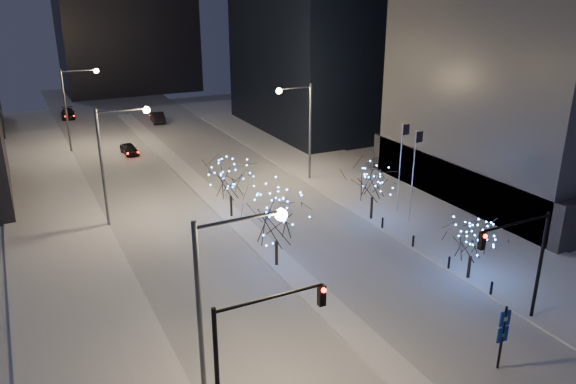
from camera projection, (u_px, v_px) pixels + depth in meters
ground at (403, 378)px, 29.03m from camera, size 160.00×160.00×0.00m
road at (194, 181)px, 58.34m from camera, size 20.00×130.00×0.02m
median at (210, 195)px, 54.13m from camera, size 2.00×80.00×0.15m
east_sidewalk at (399, 203)px, 52.10m from camera, size 10.00×90.00×0.15m
west_sidewalk at (69, 270)px, 39.84m from camera, size 8.00×90.00×0.15m
plinth at (561, 162)px, 57.78m from camera, size 30.00×24.00×4.00m
street_lamp_w_near at (221, 290)px, 24.68m from camera, size 4.40×0.56×10.00m
street_lamp_w_mid at (114, 150)px, 45.62m from camera, size 4.40×0.56×10.00m
street_lamp_w_far at (74, 98)px, 66.56m from camera, size 4.40×0.56×10.00m
street_lamp_east at (302, 120)px, 56.19m from camera, size 3.90×0.56×10.00m
traffic_signal_west at (251, 345)px, 23.81m from camera, size 5.26×0.43×7.00m
traffic_signal_east at (524, 253)px, 32.00m from camera, size 5.26×0.43×7.00m
flagpoles at (407, 165)px, 47.47m from camera, size 1.35×2.60×8.00m
bollards at (430, 251)px, 41.51m from camera, size 0.16×12.16×0.90m
car_near at (129, 149)px, 67.27m from camera, size 1.85×3.95×1.31m
car_mid at (157, 117)px, 82.99m from camera, size 2.11×4.94×1.58m
car_far at (68, 114)px, 85.62m from camera, size 2.32×4.92×1.39m
holiday_tree_median_near at (276, 217)px, 39.25m from camera, size 5.20×5.20×5.90m
holiday_tree_median_far at (230, 179)px, 47.89m from camera, size 4.42×4.42×5.33m
holiday_tree_plaza_near at (472, 240)px, 37.79m from camera, size 3.69×3.69×4.29m
holiday_tree_plaza_far at (373, 181)px, 47.39m from camera, size 4.92×4.92×5.12m
wayfinding_sign at (503, 331)px, 29.00m from camera, size 0.67×0.13×3.76m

